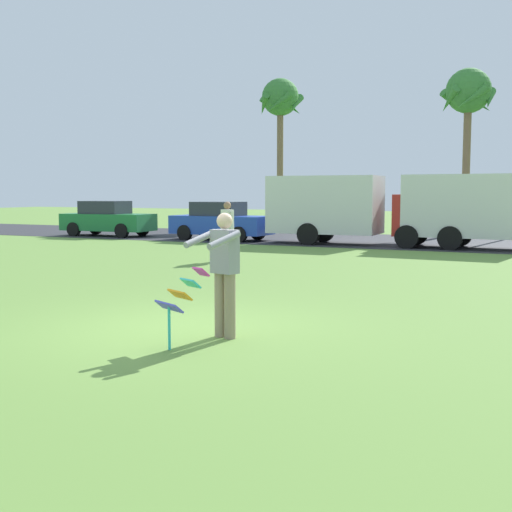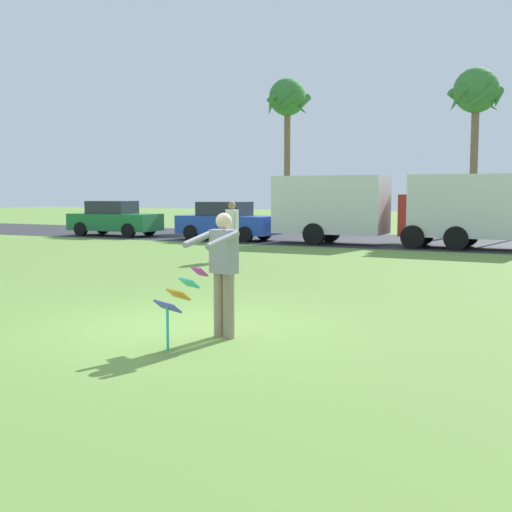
# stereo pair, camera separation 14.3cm
# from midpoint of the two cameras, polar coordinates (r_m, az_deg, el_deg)

# --- Properties ---
(ground_plane) EXTENTS (120.00, 120.00, 0.00)m
(ground_plane) POSITION_cam_midpoint_polar(r_m,az_deg,el_deg) (9.93, -6.07, -6.17)
(ground_plane) COLOR olive
(road_strip) EXTENTS (120.00, 8.00, 0.01)m
(road_strip) POSITION_cam_midpoint_polar(r_m,az_deg,el_deg) (27.23, 15.13, 1.14)
(road_strip) COLOR #2D2D33
(road_strip) RESTS_ON ground
(person_kite_flyer) EXTENTS (0.66, 0.74, 1.73)m
(person_kite_flyer) POSITION_cam_midpoint_polar(r_m,az_deg,el_deg) (9.07, -2.43, -1.19)
(person_kite_flyer) COLOR gray
(person_kite_flyer) RESTS_ON ground
(kite_held) EXTENTS (0.61, 0.73, 1.03)m
(kite_held) POSITION_cam_midpoint_polar(r_m,az_deg,el_deg) (8.56, -6.21, -3.49)
(kite_held) COLOR #D83399
(kite_held) RESTS_ON ground
(parked_car_green) EXTENTS (4.26, 1.95, 1.60)m
(parked_car_green) POSITION_cam_midpoint_polar(r_m,az_deg,el_deg) (30.90, -12.01, 3.14)
(parked_car_green) COLOR #1E7238
(parked_car_green) RESTS_ON ground
(parked_car_blue) EXTENTS (4.26, 1.94, 1.60)m
(parked_car_blue) POSITION_cam_midpoint_polar(r_m,az_deg,el_deg) (27.65, -2.38, 2.99)
(parked_car_blue) COLOR #2347B7
(parked_car_blue) RESTS_ON ground
(parked_truck_red_cab) EXTENTS (6.74, 2.23, 2.62)m
(parked_truck_red_cab) POSITION_cam_midpoint_polar(r_m,az_deg,el_deg) (25.48, 8.43, 4.15)
(parked_truck_red_cab) COLOR #B2231E
(parked_truck_red_cab) RESTS_ON ground
(parked_truck_grey_van) EXTENTS (6.77, 2.28, 2.62)m
(parked_truck_grey_van) POSITION_cam_midpoint_polar(r_m,az_deg,el_deg) (24.39, 20.30, 3.80)
(parked_truck_grey_van) COLOR gray
(parked_truck_grey_van) RESTS_ON ground
(palm_tree_left_near) EXTENTS (2.58, 2.71, 8.42)m
(palm_tree_left_near) POSITION_cam_midpoint_polar(r_m,az_deg,el_deg) (38.48, 2.84, 13.02)
(palm_tree_left_near) COLOR brown
(palm_tree_left_near) RESTS_ON ground
(palm_tree_right_near) EXTENTS (2.58, 2.71, 7.80)m
(palm_tree_right_near) POSITION_cam_midpoint_polar(r_m,az_deg,el_deg) (33.41, 18.59, 12.88)
(palm_tree_right_near) COLOR brown
(palm_tree_right_near) RESTS_ON ground
(person_walker_near) EXTENTS (0.52, 0.36, 1.73)m
(person_walker_near) POSITION_cam_midpoint_polar(r_m,az_deg,el_deg) (19.38, -1.87, 2.36)
(person_walker_near) COLOR #384772
(person_walker_near) RESTS_ON ground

